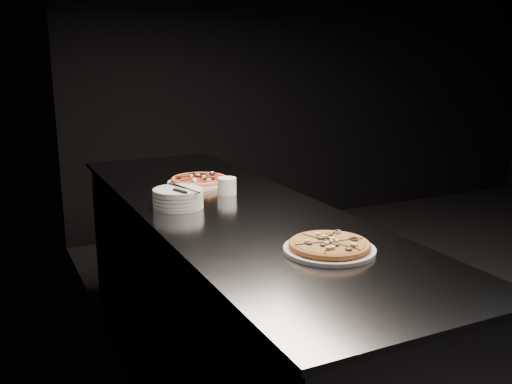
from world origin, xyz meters
name	(u,v)px	position (x,y,z in m)	size (l,w,h in m)	color
wall_left	(135,90)	(-2.50, 0.00, 1.40)	(0.02, 5.00, 2.80)	black
wall_back	(332,68)	(0.00, 2.50, 1.40)	(5.00, 0.02, 2.80)	black
counter	(231,308)	(-2.13, 0.00, 0.46)	(0.74, 2.44, 0.92)	slate
pizza_mushroom	(329,246)	(-2.07, -0.66, 0.94)	(0.30, 0.30, 0.03)	white
pizza_tomato	(200,180)	(-2.11, 0.42, 0.94)	(0.36, 0.36, 0.04)	white
plate_stack	(178,198)	(-2.33, 0.07, 0.96)	(0.20, 0.20, 0.08)	white
cutlery	(181,189)	(-2.32, 0.06, 1.00)	(0.06, 0.22, 0.01)	silver
ramekin	(227,185)	(-2.06, 0.19, 0.96)	(0.08, 0.08, 0.07)	silver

